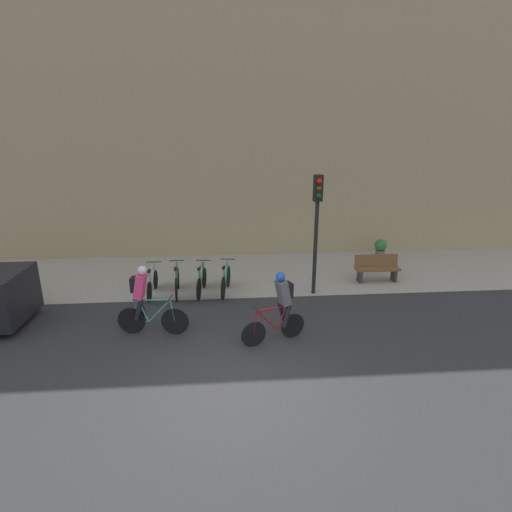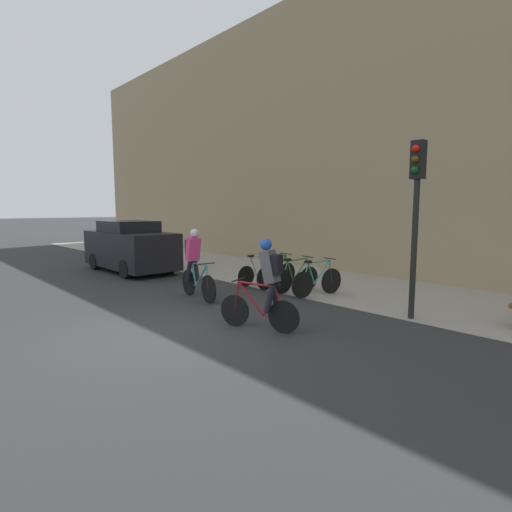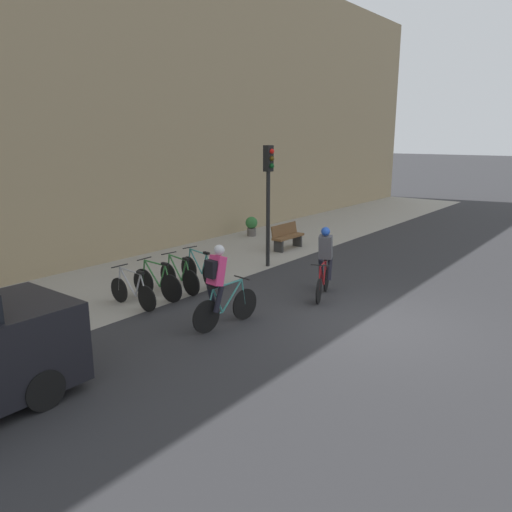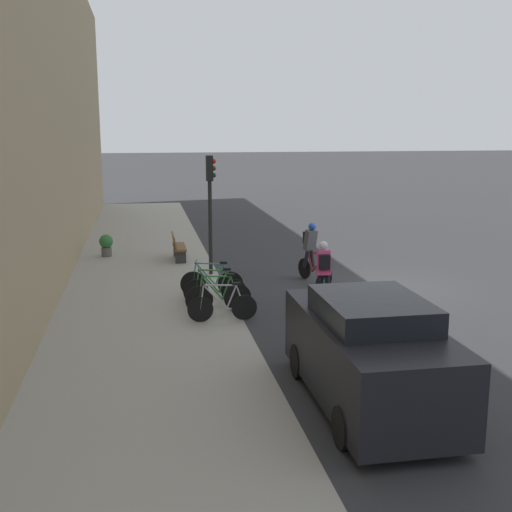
{
  "view_description": "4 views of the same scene",
  "coord_description": "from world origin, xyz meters",
  "px_view_note": "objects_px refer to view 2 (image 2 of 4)",
  "views": [
    {
      "loc": [
        -0.17,
        -6.65,
        4.84
      ],
      "look_at": [
        0.7,
        4.2,
        1.43
      ],
      "focal_mm": 28.0,
      "sensor_mm": 36.0,
      "label": 1
    },
    {
      "loc": [
        6.35,
        -3.21,
        2.3
      ],
      "look_at": [
        -0.8,
        3.37,
        1.14
      ],
      "focal_mm": 28.0,
      "sensor_mm": 36.0,
      "label": 2
    },
    {
      "loc": [
        -9.46,
        -4.12,
        3.93
      ],
      "look_at": [
        -0.55,
        2.79,
        1.2
      ],
      "focal_mm": 35.0,
      "sensor_mm": 36.0,
      "label": 3
    },
    {
      "loc": [
        -16.87,
        6.78,
        4.49
      ],
      "look_at": [
        0.1,
        3.74,
        1.02
      ],
      "focal_mm": 45.0,
      "sensor_mm": 36.0,
      "label": 4
    }
  ],
  "objects_px": {
    "cyclist_pink": "(195,262)",
    "parked_bike_2": "(296,278)",
    "traffic_light_pole": "(416,197)",
    "parked_bike_1": "(277,274)",
    "parked_car": "(130,247)",
    "parked_bike_0": "(259,272)",
    "parked_bike_3": "(317,281)",
    "cyclist_grey": "(267,282)"
  },
  "relations": [
    {
      "from": "parked_bike_3",
      "to": "cyclist_pink",
      "type": "bearing_deg",
      "value": -128.47
    },
    {
      "from": "cyclist_pink",
      "to": "cyclist_grey",
      "type": "distance_m",
      "value": 3.32
    },
    {
      "from": "traffic_light_pole",
      "to": "parked_car",
      "type": "relative_size",
      "value": 0.85
    },
    {
      "from": "parked_bike_0",
      "to": "cyclist_grey",
      "type": "bearing_deg",
      "value": -41.21
    },
    {
      "from": "traffic_light_pole",
      "to": "parked_bike_0",
      "type": "bearing_deg",
      "value": 176.81
    },
    {
      "from": "parked_car",
      "to": "parked_bike_2",
      "type": "bearing_deg",
      "value": 14.99
    },
    {
      "from": "cyclist_pink",
      "to": "parked_bike_2",
      "type": "relative_size",
      "value": 1.1
    },
    {
      "from": "parked_bike_0",
      "to": "parked_bike_1",
      "type": "distance_m",
      "value": 0.75
    },
    {
      "from": "parked_bike_2",
      "to": "traffic_light_pole",
      "type": "bearing_deg",
      "value": -4.59
    },
    {
      "from": "parked_car",
      "to": "cyclist_pink",
      "type": "bearing_deg",
      "value": -8.1
    },
    {
      "from": "parked_bike_2",
      "to": "parked_bike_0",
      "type": "bearing_deg",
      "value": -179.94
    },
    {
      "from": "cyclist_pink",
      "to": "parked_car",
      "type": "distance_m",
      "value": 5.36
    },
    {
      "from": "cyclist_pink",
      "to": "parked_bike_2",
      "type": "xyz_separation_m",
      "value": [
        1.24,
        2.51,
        -0.55
      ]
    },
    {
      "from": "parked_car",
      "to": "parked_bike_3",
      "type": "bearing_deg",
      "value": 13.51
    },
    {
      "from": "traffic_light_pole",
      "to": "parked_car",
      "type": "height_order",
      "value": "traffic_light_pole"
    },
    {
      "from": "cyclist_grey",
      "to": "parked_bike_2",
      "type": "height_order",
      "value": "cyclist_grey"
    },
    {
      "from": "parked_bike_1",
      "to": "parked_bike_3",
      "type": "relative_size",
      "value": 0.98
    },
    {
      "from": "cyclist_pink",
      "to": "parked_bike_1",
      "type": "xyz_separation_m",
      "value": [
        0.49,
        2.51,
        -0.54
      ]
    },
    {
      "from": "parked_car",
      "to": "traffic_light_pole",
      "type": "bearing_deg",
      "value": 8.37
    },
    {
      "from": "parked_bike_1",
      "to": "parked_bike_3",
      "type": "distance_m",
      "value": 1.5
    },
    {
      "from": "parked_bike_2",
      "to": "parked_bike_1",
      "type": "bearing_deg",
      "value": 179.96
    },
    {
      "from": "parked_car",
      "to": "parked_bike_1",
      "type": "bearing_deg",
      "value": 16.83
    },
    {
      "from": "cyclist_pink",
      "to": "parked_bike_1",
      "type": "bearing_deg",
      "value": 78.92
    },
    {
      "from": "cyclist_grey",
      "to": "parked_car",
      "type": "height_order",
      "value": "parked_car"
    },
    {
      "from": "parked_bike_3",
      "to": "parked_bike_0",
      "type": "bearing_deg",
      "value": -179.95
    },
    {
      "from": "parked_bike_0",
      "to": "parked_bike_2",
      "type": "xyz_separation_m",
      "value": [
        1.5,
        0.0,
        0.01
      ]
    },
    {
      "from": "cyclist_pink",
      "to": "parked_car",
      "type": "bearing_deg",
      "value": 171.9
    },
    {
      "from": "parked_bike_0",
      "to": "parked_car",
      "type": "relative_size",
      "value": 0.38
    },
    {
      "from": "parked_bike_1",
      "to": "parked_car",
      "type": "distance_m",
      "value": 6.07
    },
    {
      "from": "parked_bike_0",
      "to": "parked_bike_3",
      "type": "relative_size",
      "value": 0.98
    },
    {
      "from": "parked_bike_2",
      "to": "parked_car",
      "type": "distance_m",
      "value": 6.79
    },
    {
      "from": "cyclist_grey",
      "to": "parked_bike_0",
      "type": "xyz_separation_m",
      "value": [
        -3.53,
        3.09,
        -0.56
      ]
    },
    {
      "from": "cyclist_pink",
      "to": "traffic_light_pole",
      "type": "bearing_deg",
      "value": 25.3
    },
    {
      "from": "cyclist_pink",
      "to": "parked_bike_2",
      "type": "distance_m",
      "value": 2.85
    },
    {
      "from": "cyclist_pink",
      "to": "traffic_light_pole",
      "type": "height_order",
      "value": "traffic_light_pole"
    },
    {
      "from": "cyclist_grey",
      "to": "traffic_light_pole",
      "type": "relative_size",
      "value": 0.48
    },
    {
      "from": "cyclist_grey",
      "to": "parked_bike_1",
      "type": "bearing_deg",
      "value": 131.94
    },
    {
      "from": "parked_bike_1",
      "to": "traffic_light_pole",
      "type": "relative_size",
      "value": 0.45
    },
    {
      "from": "parked_bike_1",
      "to": "parked_car",
      "type": "xyz_separation_m",
      "value": [
        -5.79,
        -1.75,
        0.49
      ]
    },
    {
      "from": "traffic_light_pole",
      "to": "parked_bike_1",
      "type": "bearing_deg",
      "value": 176.21
    },
    {
      "from": "parked_car",
      "to": "parked_bike_0",
      "type": "bearing_deg",
      "value": 19.14
    },
    {
      "from": "cyclist_pink",
      "to": "cyclist_grey",
      "type": "xyz_separation_m",
      "value": [
        3.27,
        -0.59,
        0.0
      ]
    }
  ]
}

